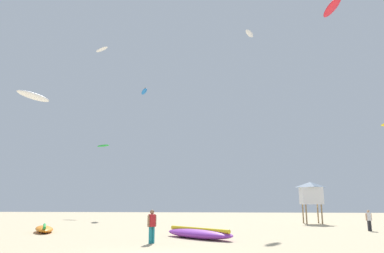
% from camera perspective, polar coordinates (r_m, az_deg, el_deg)
% --- Properties ---
extents(person_foreground, '(0.42, 0.47, 1.75)m').
position_cam_1_polar(person_foreground, '(19.91, -6.44, -15.19)').
color(person_foreground, teal).
rests_on(person_foreground, ground).
extents(person_midground, '(0.50, 0.35, 1.55)m').
position_cam_1_polar(person_midground, '(30.97, 26.45, -13.07)').
color(person_midground, '#2D2D33').
rests_on(person_midground, ground).
extents(kite_grounded_near, '(3.05, 4.39, 0.55)m').
position_cam_1_polar(kite_grounded_near, '(28.93, -22.56, -14.87)').
color(kite_grounded_near, orange).
rests_on(kite_grounded_near, ground).
extents(kite_grounded_mid, '(5.00, 4.69, 0.68)m').
position_cam_1_polar(kite_grounded_mid, '(22.42, 1.06, -16.71)').
color(kite_grounded_mid, purple).
rests_on(kite_grounded_mid, ground).
extents(lifeguard_tower, '(2.30, 2.30, 4.15)m').
position_cam_1_polar(lifeguard_tower, '(38.85, 18.48, -10.02)').
color(lifeguard_tower, '#8C704C').
rests_on(lifeguard_tower, ground).
extents(kite_aloft_1, '(1.99, 3.71, 0.53)m').
position_cam_1_polar(kite_aloft_1, '(33.95, -24.01, 4.45)').
color(kite_aloft_1, white).
extents(kite_aloft_2, '(2.37, 2.02, 0.26)m').
position_cam_1_polar(kite_aloft_2, '(48.90, -14.26, 11.87)').
color(kite_aloft_2, white).
extents(kite_aloft_3, '(1.31, 3.74, 0.53)m').
position_cam_1_polar(kite_aloft_3, '(37.18, 21.50, 17.35)').
color(kite_aloft_3, red).
extents(kite_aloft_4, '(1.96, 3.43, 0.69)m').
position_cam_1_polar(kite_aloft_4, '(60.00, -7.66, 5.58)').
color(kite_aloft_4, blue).
extents(kite_aloft_5, '(1.42, 2.09, 0.52)m').
position_cam_1_polar(kite_aloft_5, '(43.38, 9.18, 14.48)').
color(kite_aloft_5, white).
extents(kite_aloft_6, '(2.66, 1.98, 0.29)m').
position_cam_1_polar(kite_aloft_6, '(55.69, -14.01, -3.00)').
color(kite_aloft_6, green).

